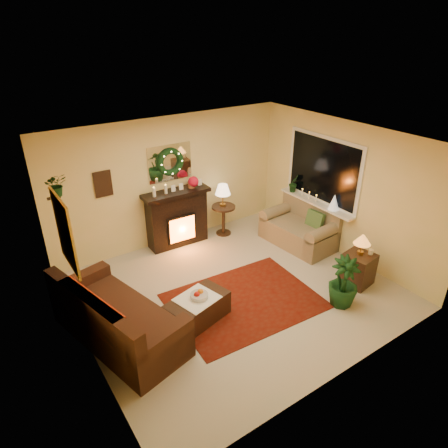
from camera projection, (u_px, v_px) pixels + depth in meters
floor at (235, 291)px, 6.88m from camera, size 5.00×5.00×0.00m
ceiling at (238, 143)px, 5.70m from camera, size 5.00×5.00×0.00m
wall_back at (171, 182)px, 7.95m from camera, size 5.00×5.00×0.00m
wall_front at (349, 296)px, 4.63m from camera, size 5.00×5.00×0.00m
wall_left at (76, 274)px, 5.04m from camera, size 4.50×4.50×0.00m
wall_right at (344, 190)px, 7.54m from camera, size 4.50×4.50×0.00m
area_rug at (244, 301)px, 6.62m from camera, size 2.47×1.92×0.01m
sofa at (118, 314)px, 5.68m from camera, size 1.44×2.32×0.93m
red_throw at (114, 308)px, 5.75m from camera, size 0.82×1.33×0.02m
fireplace at (177, 219)px, 8.13m from camera, size 1.22×0.42×1.10m
poinsettia at (193, 182)px, 7.95m from camera, size 0.21×0.21×0.21m
mantel_candle_a at (154, 192)px, 7.55m from camera, size 0.06×0.06×0.19m
mantel_candle_b at (166, 189)px, 7.69m from camera, size 0.06×0.06×0.18m
mantel_mirror at (170, 163)px, 7.75m from camera, size 0.92×0.02×0.72m
wreath at (171, 162)px, 7.72m from camera, size 0.55×0.11×0.55m
wall_art at (103, 184)px, 7.15m from camera, size 0.32×0.03×0.48m
gold_mirror at (65, 233)px, 5.07m from camera, size 0.03×0.84×1.00m
hanging_plant at (58, 195)px, 5.59m from camera, size 0.33×0.28×0.36m
loveseat at (299, 225)px, 8.18m from camera, size 0.98×1.57×0.87m
window_frame at (323, 170)px, 7.82m from camera, size 0.03×1.86×1.36m
window_glass at (323, 170)px, 7.81m from camera, size 0.02×1.70×1.22m
window_sill at (316, 203)px, 8.08m from camera, size 0.22×1.86×0.04m
mini_tree at (334, 202)px, 7.68m from camera, size 0.22×0.22×0.33m
sill_plant at (294, 183)px, 8.48m from camera, size 0.27×0.22×0.50m
side_table_round at (224, 220)px, 8.60m from camera, size 0.66×0.66×0.66m
lamp_cream at (223, 196)px, 8.36m from camera, size 0.32×0.32×0.50m
end_table_square at (358, 270)px, 6.98m from camera, size 0.54×0.54×0.58m
lamp_tiffany at (362, 246)px, 6.78m from camera, size 0.29×0.29×0.43m
coffee_table at (198, 309)px, 6.12m from camera, size 1.07×0.75×0.41m
fruit_bowl at (199, 296)px, 6.02m from camera, size 0.27×0.27×0.06m
floor_palm at (344, 281)px, 6.37m from camera, size 1.82×1.82×2.56m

